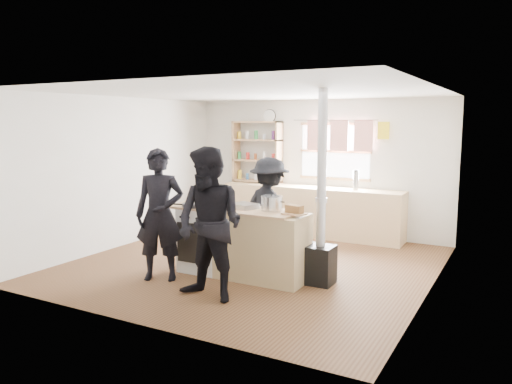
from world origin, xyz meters
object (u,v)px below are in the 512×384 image
stockpot_counter (272,203)px  person_near_right (210,225)px  thermos (356,180)px  roast_tray (244,205)px  stockpot_stove (224,199)px  flue_heater (321,235)px  cooking_island (242,242)px  person_far (269,210)px  person_near_left (160,215)px  skillet_greens (194,205)px  bread_board (294,210)px

stockpot_counter → person_near_right: person_near_right is taller
thermos → roast_tray: bearing=-104.5°
roast_tray → stockpot_stove: bearing=171.9°
person_near_right → thermos: bearing=85.8°
roast_tray → flue_heater: (1.06, 0.13, -0.32)m
flue_heater → cooking_island: bearing=-169.5°
thermos → person_near_right: person_near_right is taller
stockpot_counter → person_far: (-0.43, 0.76, -0.24)m
person_near_left → person_far: (0.87, 1.47, -0.09)m
person_far → skillet_greens: bearing=80.1°
person_near_right → flue_heater: bearing=56.0°
thermos → stockpot_counter: 2.71m
thermos → bread_board: bearing=-88.2°
person_near_right → person_near_left: bearing=166.4°
cooking_island → person_near_left: person_near_left is taller
roast_tray → thermos: bearing=75.5°
flue_heater → person_near_right: 1.51m
thermos → person_near_right: (-0.57, -3.74, -0.16)m
bread_board → person_near_left: (-1.67, -0.60, -0.11)m
person_far → stockpot_stove: bearing=87.0°
stockpot_counter → person_far: person_far is taller
person_far → bread_board: bearing=155.6°
stockpot_stove → flue_heater: size_ratio=0.09×
cooking_island → flue_heater: bearing=10.5°
thermos → roast_tray: thermos is taller
stockpot_counter → flue_heater: (0.64, 0.12, -0.38)m
bread_board → person_near_left: size_ratio=0.18×
roast_tray → person_far: 0.79m
skillet_greens → person_near_right: size_ratio=0.23×
skillet_greens → stockpot_stove: (0.30, 0.29, 0.06)m
stockpot_stove → flue_heater: (1.41, 0.08, -0.37)m
cooking_island → person_far: size_ratio=1.26×
stockpot_counter → person_far: bearing=119.4°
stockpot_counter → thermos: bearing=84.0°
skillet_greens → stockpot_counter: bearing=12.8°
stockpot_counter → person_near_left: bearing=-151.3°
roast_tray → stockpot_stove: stockpot_stove is taller
cooking_island → person_near_left: 1.17m
cooking_island → person_near_right: person_near_right is taller
cooking_island → stockpot_stove: size_ratio=8.34×
skillet_greens → roast_tray: size_ratio=0.97×
skillet_greens → bread_board: 1.45m
cooking_island → bread_board: 0.94m
skillet_greens → person_near_left: size_ratio=0.24×
roast_tray → cooking_island: bearing=-84.7°
stockpot_counter → flue_heater: 0.75m
flue_heater → stockpot_counter: bearing=-169.1°
skillet_greens → person_near_right: bearing=-45.2°
stockpot_stove → stockpot_counter: 0.77m
stockpot_counter → person_near_right: (-0.28, -1.04, -0.12)m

